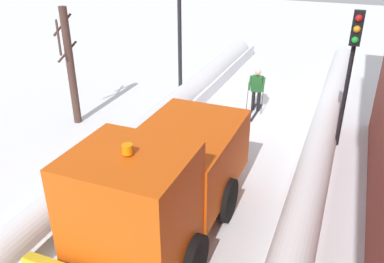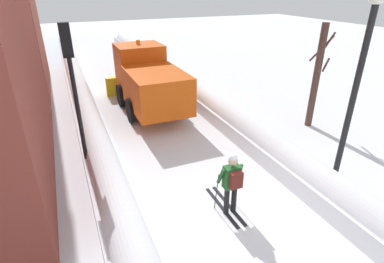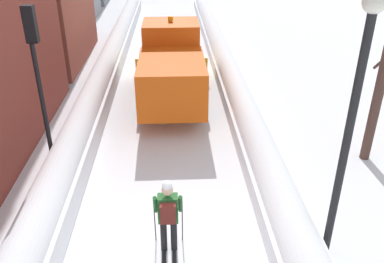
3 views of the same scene
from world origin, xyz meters
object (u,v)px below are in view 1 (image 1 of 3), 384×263
at_px(street_lamp, 179,16).
at_px(plow_truck, 164,182).
at_px(traffic_light_pole, 351,63).
at_px(bare_tree_near, 70,66).
at_px(skier, 257,87).

bearing_deg(street_lamp, plow_truck, 111.39).
bearing_deg(street_lamp, traffic_light_pole, 151.78).
xyz_separation_m(plow_truck, street_lamp, (3.26, -8.33, 1.98)).
bearing_deg(bare_tree_near, skier, -148.80).
xyz_separation_m(plow_truck, traffic_light_pole, (-3.40, -4.75, 1.78)).
relative_size(plow_truck, bare_tree_near, 1.41).
bearing_deg(skier, street_lamp, -4.00).
xyz_separation_m(traffic_light_pole, bare_tree_near, (9.23, 0.28, -1.07)).
relative_size(traffic_light_pole, bare_tree_near, 1.10).
bearing_deg(bare_tree_near, plow_truck, 142.48).
bearing_deg(traffic_light_pole, plow_truck, 54.42).
distance_m(skier, street_lamp, 4.20).
bearing_deg(skier, traffic_light_pole, 134.35).
relative_size(skier, traffic_light_pole, 0.39).
distance_m(traffic_light_pole, bare_tree_near, 9.30).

